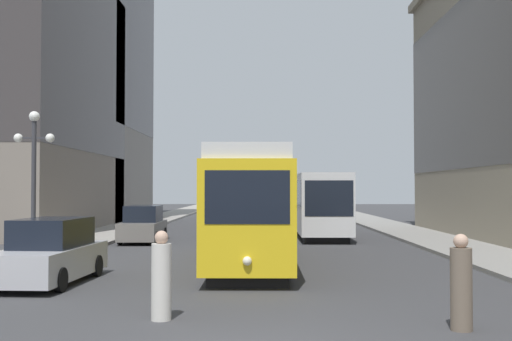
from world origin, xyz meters
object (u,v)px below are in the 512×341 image
(streetcar, at_px, (251,204))
(transit_bus, at_px, (318,201))
(parked_car_left_mid, at_px, (51,253))
(pedestrian_crossing_near, at_px, (461,285))
(pedestrian_crossing_far, at_px, (161,278))
(lamp_post_left_near, at_px, (34,162))
(parked_car_left_near, at_px, (143,225))

(streetcar, height_order, transit_bus, streetcar)
(parked_car_left_mid, relative_size, pedestrian_crossing_near, 2.68)
(pedestrian_crossing_far, bearing_deg, lamp_post_left_near, -95.69)
(pedestrian_crossing_near, xyz_separation_m, lamp_post_left_near, (-11.60, 9.59, 2.73))
(streetcar, relative_size, transit_bus, 1.05)
(parked_car_left_mid, bearing_deg, pedestrian_crossing_near, -27.81)
(pedestrian_crossing_near, relative_size, pedestrian_crossing_far, 1.00)
(streetcar, bearing_deg, pedestrian_crossing_near, -68.59)
(streetcar, relative_size, parked_car_left_mid, 2.56)
(transit_bus, relative_size, pedestrian_crossing_far, 6.58)
(parked_car_left_mid, relative_size, lamp_post_left_near, 0.94)
(transit_bus, distance_m, parked_car_left_mid, 20.22)
(streetcar, height_order, lamp_post_left_near, lamp_post_left_near)
(streetcar, relative_size, lamp_post_left_near, 2.40)
(parked_car_left_mid, xyz_separation_m, lamp_post_left_near, (-1.90, 3.78, 2.73))
(lamp_post_left_near, bearing_deg, transit_bus, 52.36)
(transit_bus, bearing_deg, pedestrian_crossing_near, -88.78)
(transit_bus, distance_m, pedestrian_crossing_far, 23.58)
(parked_car_left_near, height_order, parked_car_left_mid, same)
(transit_bus, distance_m, lamp_post_left_near, 18.07)
(lamp_post_left_near, bearing_deg, pedestrian_crossing_near, -39.60)
(streetcar, height_order, pedestrian_crossing_near, streetcar)
(parked_car_left_near, bearing_deg, pedestrian_crossing_far, -79.37)
(transit_bus, xyz_separation_m, lamp_post_left_near, (-10.99, -14.25, 1.63))
(pedestrian_crossing_near, bearing_deg, pedestrian_crossing_far, 88.13)
(transit_bus, height_order, pedestrian_crossing_near, transit_bus)
(parked_car_left_mid, bearing_deg, lamp_post_left_near, 119.84)
(parked_car_left_mid, distance_m, pedestrian_crossing_near, 11.31)
(pedestrian_crossing_far, bearing_deg, parked_car_left_mid, -91.02)
(parked_car_left_near, xyz_separation_m, pedestrian_crossing_near, (9.70, -19.49, -0.00))
(streetcar, bearing_deg, parked_car_left_mid, -139.98)
(transit_bus, height_order, parked_car_left_near, transit_bus)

